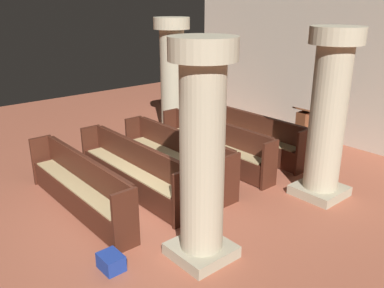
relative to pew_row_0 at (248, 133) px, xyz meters
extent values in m
plane|color=#AD5B42|center=(0.76, -3.61, -0.52)|extent=(19.20, 19.20, 0.00)
cube|color=beige|center=(0.76, 2.47, 1.73)|extent=(10.00, 0.16, 4.50)
cube|color=#4C2316|center=(0.00, -0.02, -0.06)|extent=(3.14, 0.38, 0.05)
cube|color=#4C2316|center=(0.00, 0.15, 0.21)|extent=(3.14, 0.04, 0.50)
cube|color=#411E13|center=(0.00, 0.19, 0.45)|extent=(3.01, 0.06, 0.02)
cube|color=#442014|center=(-1.60, -0.02, -0.03)|extent=(0.06, 0.44, 0.99)
cube|color=#442014|center=(1.60, -0.02, -0.03)|extent=(0.06, 0.44, 0.99)
cube|color=#482115|center=(0.00, -0.20, -0.29)|extent=(3.14, 0.03, 0.42)
cube|color=tan|center=(0.00, -0.04, -0.02)|extent=(2.89, 0.32, 0.02)
cube|color=#4C2316|center=(0.00, -1.13, -0.06)|extent=(3.14, 0.38, 0.05)
cube|color=#4C2316|center=(0.00, -0.96, 0.21)|extent=(3.14, 0.04, 0.50)
cube|color=#411E13|center=(0.00, -0.91, 0.45)|extent=(3.01, 0.06, 0.02)
cube|color=#442014|center=(-1.60, -1.13, -0.03)|extent=(0.06, 0.44, 0.99)
cube|color=#442014|center=(1.60, -1.13, -0.03)|extent=(0.06, 0.44, 0.99)
cube|color=#482115|center=(0.00, -1.30, -0.29)|extent=(3.14, 0.03, 0.42)
cube|color=tan|center=(0.00, -1.15, -0.02)|extent=(2.89, 0.32, 0.02)
cube|color=#4C2316|center=(0.00, -2.24, -0.06)|extent=(3.14, 0.38, 0.05)
cube|color=#4C2316|center=(0.00, -2.07, 0.21)|extent=(3.14, 0.04, 0.50)
cube|color=#411E13|center=(0.00, -2.02, 0.45)|extent=(3.01, 0.06, 0.02)
cube|color=#442014|center=(-1.60, -2.24, -0.03)|extent=(0.06, 0.44, 0.99)
cube|color=#442014|center=(1.60, -2.24, -0.03)|extent=(0.06, 0.44, 0.99)
cube|color=#482115|center=(0.00, -2.41, -0.29)|extent=(3.14, 0.03, 0.42)
cube|color=tan|center=(0.00, -2.26, -0.02)|extent=(2.89, 0.32, 0.02)
cube|color=#4C2316|center=(0.00, -3.34, -0.06)|extent=(3.14, 0.38, 0.05)
cube|color=#4C2316|center=(0.00, -3.17, 0.21)|extent=(3.14, 0.05, 0.50)
cube|color=#411E13|center=(0.00, -3.13, 0.45)|extent=(3.01, 0.06, 0.02)
cube|color=#442014|center=(-1.60, -3.34, -0.03)|extent=(0.06, 0.44, 0.99)
cube|color=#442014|center=(1.60, -3.34, -0.03)|extent=(0.06, 0.44, 0.99)
cube|color=#482115|center=(0.00, -3.52, -0.29)|extent=(3.14, 0.03, 0.42)
cube|color=tan|center=(0.00, -3.36, -0.02)|extent=(2.89, 0.32, 0.02)
cube|color=#4C2316|center=(0.00, -4.45, -0.06)|extent=(3.14, 0.38, 0.05)
cube|color=#4C2316|center=(0.00, -4.28, 0.21)|extent=(3.14, 0.04, 0.50)
cube|color=#411E13|center=(0.00, -4.23, 0.45)|extent=(3.01, 0.06, 0.02)
cube|color=#442014|center=(-1.60, -4.45, -0.03)|extent=(0.06, 0.44, 0.99)
cube|color=#442014|center=(1.60, -4.45, -0.03)|extent=(0.06, 0.44, 0.99)
cube|color=#482115|center=(0.00, -4.62, -0.29)|extent=(3.14, 0.03, 0.42)
cube|color=tan|center=(0.00, -4.47, -0.02)|extent=(2.89, 0.32, 0.02)
cube|color=tan|center=(2.45, -0.62, -0.43)|extent=(0.88, 0.88, 0.18)
cylinder|color=#BCB293|center=(2.45, -0.62, 1.00)|extent=(0.65, 0.65, 2.69)
cylinder|color=beige|center=(2.45, -0.62, 2.50)|extent=(0.95, 0.95, 0.30)
cube|color=tan|center=(-2.40, -0.44, -0.43)|extent=(0.88, 0.88, 0.18)
cylinder|color=#BCB293|center=(-2.40, -0.44, 1.00)|extent=(0.65, 0.65, 2.69)
cylinder|color=beige|center=(-2.40, -0.44, 2.50)|extent=(0.95, 0.95, 0.30)
cube|color=tan|center=(2.45, -3.69, -0.43)|extent=(0.84, 0.84, 0.18)
cylinder|color=#BCB293|center=(2.45, -3.69, 1.00)|extent=(0.62, 0.62, 2.69)
cylinder|color=beige|center=(2.45, -3.69, 2.50)|extent=(0.90, 0.90, 0.30)
cube|color=brown|center=(0.66, 1.32, -0.49)|extent=(0.45, 0.45, 0.06)
cube|color=brown|center=(0.66, 1.32, -0.05)|extent=(0.28, 0.28, 0.95)
cube|color=brown|center=(0.66, 1.32, 0.49)|extent=(0.48, 0.35, 0.15)
cube|color=black|center=(0.59, -2.03, 0.48)|extent=(0.14, 0.22, 0.03)
cube|color=navy|center=(1.86, -4.87, -0.41)|extent=(0.37, 0.29, 0.23)
camera|label=1|loc=(6.24, -7.12, 3.06)|focal=37.85mm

